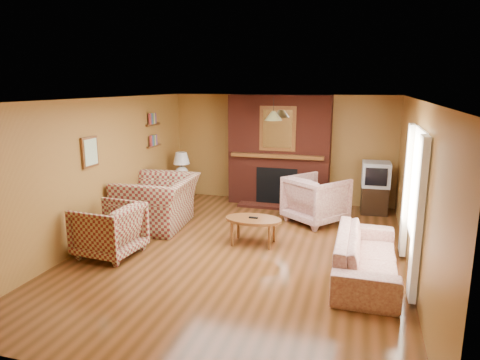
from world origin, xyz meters
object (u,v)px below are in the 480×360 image
(coffee_table, at_px, (253,221))
(table_lamp, at_px, (182,164))
(fireplace, at_px, (279,151))
(crt_tv, at_px, (376,174))
(floral_sofa, at_px, (366,256))
(plaid_loveseat, at_px, (158,202))
(floral_armchair, at_px, (316,199))
(tv_stand, at_px, (374,200))
(plaid_armchair, at_px, (109,230))
(side_table, at_px, (182,191))

(coffee_table, xyz_separation_m, table_lamp, (-2.19, 2.06, 0.48))
(fireplace, bearing_deg, crt_tv, -5.30)
(fireplace, bearing_deg, floral_sofa, -60.50)
(plaid_loveseat, height_order, floral_sofa, plaid_loveseat)
(plaid_loveseat, distance_m, floral_armchair, 3.01)
(tv_stand, bearing_deg, table_lamp, -178.31)
(floral_armchair, height_order, table_lamp, table_lamp)
(plaid_loveseat, bearing_deg, table_lamp, -176.18)
(table_lamp, bearing_deg, plaid_armchair, -87.27)
(plaid_loveseat, distance_m, floral_sofa, 3.92)
(table_lamp, distance_m, crt_tv, 4.16)
(coffee_table, height_order, table_lamp, table_lamp)
(plaid_loveseat, height_order, tv_stand, plaid_loveseat)
(plaid_armchair, bearing_deg, table_lamp, -172.41)
(plaid_armchair, bearing_deg, coffee_table, 122.78)
(floral_sofa, xyz_separation_m, crt_tv, (0.15, 3.17, 0.52))
(coffee_table, distance_m, table_lamp, 3.04)
(floral_armchair, relative_size, tv_stand, 1.74)
(side_table, bearing_deg, crt_tv, 4.74)
(table_lamp, bearing_deg, tv_stand, 4.82)
(floral_sofa, relative_size, coffee_table, 2.22)
(plaid_loveseat, relative_size, table_lamp, 2.39)
(plaid_loveseat, distance_m, crt_tv, 4.41)
(side_table, xyz_separation_m, table_lamp, (-0.00, 0.00, 0.61))
(floral_armchair, xyz_separation_m, side_table, (-3.05, 0.59, -0.18))
(side_table, bearing_deg, floral_sofa, -35.22)
(fireplace, relative_size, coffee_table, 2.54)
(fireplace, height_order, tv_stand, fireplace)
(coffee_table, relative_size, tv_stand, 1.65)
(coffee_table, distance_m, side_table, 3.01)
(table_lamp, bearing_deg, crt_tv, 4.74)
(side_table, xyz_separation_m, tv_stand, (4.15, 0.35, 0.02))
(side_table, bearing_deg, fireplace, 14.29)
(coffee_table, bearing_deg, crt_tv, 50.79)
(floral_sofa, relative_size, floral_armchair, 2.09)
(floral_sofa, bearing_deg, tv_stand, -2.37)
(coffee_table, xyz_separation_m, side_table, (-2.19, 2.06, -0.13))
(floral_sofa, height_order, tv_stand, floral_sofa)
(fireplace, distance_m, side_table, 2.35)
(crt_tv, bearing_deg, table_lamp, -175.26)
(floral_armchair, height_order, coffee_table, floral_armchair)
(fireplace, bearing_deg, plaid_armchair, -117.95)
(table_lamp, xyz_separation_m, tv_stand, (4.15, 0.35, -0.59))
(floral_armchair, bearing_deg, plaid_armchair, 79.16)
(tv_stand, relative_size, crt_tv, 1.01)
(crt_tv, bearing_deg, tv_stand, 90.00)
(plaid_loveseat, bearing_deg, floral_armchair, 106.53)
(plaid_armchair, height_order, coffee_table, plaid_armchair)
(table_lamp, bearing_deg, side_table, 0.00)
(plaid_armchair, xyz_separation_m, coffee_table, (2.04, 1.08, -0.02))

